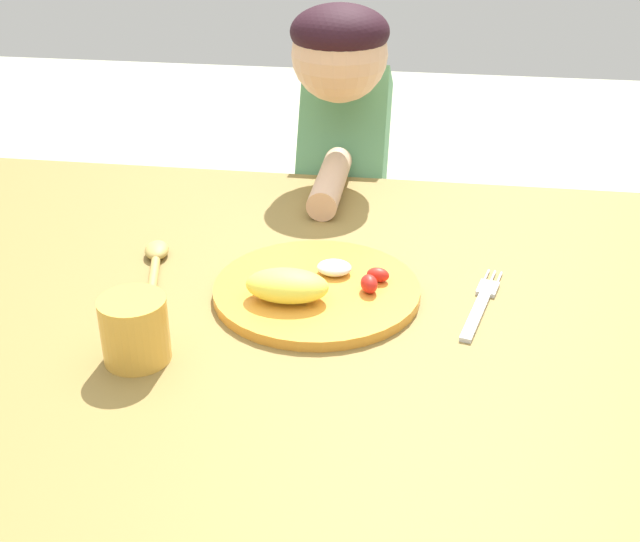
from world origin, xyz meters
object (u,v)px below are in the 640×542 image
object	(u,v)px
fork	(481,304)
spoon	(155,267)
plate	(313,288)
drinking_cup	(135,330)
person	(343,236)

from	to	relation	value
fork	spoon	size ratio (longest dim) A/B	0.85
plate	drinking_cup	size ratio (longest dim) A/B	3.46
spoon	person	xyz separation A→B (m)	(0.20, 0.50, -0.18)
spoon	person	size ratio (longest dim) A/B	0.21
drinking_cup	person	distance (m)	0.76
person	fork	bearing A→B (deg)	114.36
drinking_cup	spoon	bearing A→B (deg)	103.21
plate	spoon	distance (m)	0.23
drinking_cup	person	bearing A→B (deg)	77.64
plate	person	world-z (taller)	person
spoon	person	bearing A→B (deg)	-36.99
fork	spoon	world-z (taller)	spoon
fork	person	size ratio (longest dim) A/B	0.18
plate	drinking_cup	distance (m)	0.25
plate	fork	bearing A→B (deg)	2.02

